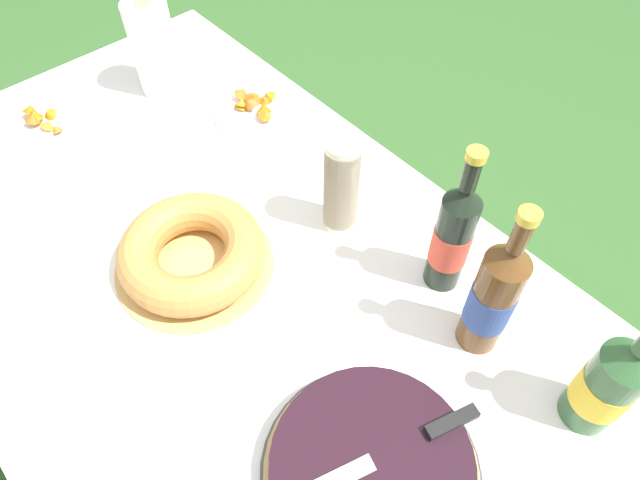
# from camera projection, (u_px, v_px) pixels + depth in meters

# --- Properties ---
(ground_plane) EXTENTS (16.00, 16.00, 0.00)m
(ground_plane) POSITION_uv_depth(u_px,v_px,m) (277.00, 432.00, 1.68)
(ground_plane) COLOR #335B28
(garden_table) EXTENTS (1.90, 0.98, 0.73)m
(garden_table) POSITION_uv_depth(u_px,v_px,m) (257.00, 316.00, 1.15)
(garden_table) COLOR brown
(garden_table) RESTS_ON ground_plane
(tablecloth) EXTENTS (1.91, 0.99, 0.10)m
(tablecloth) POSITION_uv_depth(u_px,v_px,m) (255.00, 303.00, 1.11)
(tablecloth) COLOR white
(tablecloth) RESTS_ON garden_table
(berry_tart) EXTENTS (0.34, 0.34, 0.06)m
(berry_tart) POSITION_uv_depth(u_px,v_px,m) (371.00, 468.00, 0.88)
(berry_tart) COLOR #38383D
(berry_tart) RESTS_ON tablecloth
(serving_knife) EXTENTS (0.13, 0.37, 0.01)m
(serving_knife) POSITION_uv_depth(u_px,v_px,m) (390.00, 453.00, 0.86)
(serving_knife) COLOR silver
(serving_knife) RESTS_ON berry_tart
(bundt_cake) EXTENTS (0.32, 0.32, 0.09)m
(bundt_cake) POSITION_uv_depth(u_px,v_px,m) (192.00, 253.00, 1.12)
(bundt_cake) COLOR tan
(bundt_cake) RESTS_ON tablecloth
(cup_stack) EXTENTS (0.07, 0.07, 0.23)m
(cup_stack) POSITION_uv_depth(u_px,v_px,m) (341.00, 185.00, 1.13)
(cup_stack) COLOR beige
(cup_stack) RESTS_ON tablecloth
(cider_bottle_green) EXTENTS (0.09, 0.09, 0.30)m
(cider_bottle_green) POSITION_uv_depth(u_px,v_px,m) (609.00, 384.00, 0.87)
(cider_bottle_green) COLOR #2D562D
(cider_bottle_green) RESTS_ON tablecloth
(cider_bottle_amber) EXTENTS (0.08, 0.08, 0.35)m
(cider_bottle_amber) POSITION_uv_depth(u_px,v_px,m) (493.00, 297.00, 0.94)
(cider_bottle_amber) COLOR brown
(cider_bottle_amber) RESTS_ON tablecloth
(juice_bottle_red) EXTENTS (0.07, 0.07, 0.34)m
(juice_bottle_red) POSITION_uv_depth(u_px,v_px,m) (453.00, 237.00, 1.03)
(juice_bottle_red) COLOR black
(juice_bottle_red) RESTS_ON tablecloth
(snack_plate_near) EXTENTS (0.24, 0.24, 0.06)m
(snack_plate_near) POSITION_uv_depth(u_px,v_px,m) (38.00, 122.00, 1.40)
(snack_plate_near) COLOR white
(snack_plate_near) RESTS_ON tablecloth
(snack_plate_left) EXTENTS (0.21, 0.21, 0.05)m
(snack_plate_left) POSITION_uv_depth(u_px,v_px,m) (254.00, 107.00, 1.43)
(snack_plate_left) COLOR white
(snack_plate_left) RESTS_ON tablecloth
(paper_towel_roll) EXTENTS (0.11, 0.11, 0.24)m
(paper_towel_roll) POSITION_uv_depth(u_px,v_px,m) (154.00, 48.00, 1.41)
(paper_towel_roll) COLOR white
(paper_towel_roll) RESTS_ON tablecloth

